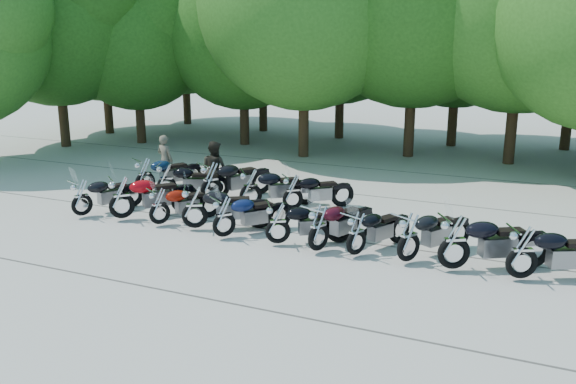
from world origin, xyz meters
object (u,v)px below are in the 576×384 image
at_px(motorcycle_6, 319,227).
at_px(motorcycle_9, 455,241).
at_px(motorcycle_8, 409,236).
at_px(motorcycle_2, 159,205).
at_px(motorcycle_10, 523,251).
at_px(motorcycle_15, 293,191).
at_px(motorcycle_7, 357,232).
at_px(motorcycle_5, 278,222).
at_px(motorcycle_1, 121,196).
at_px(motorcycle_11, 145,174).
at_px(motorcycle_12, 166,179).
at_px(motorcycle_13, 211,180).
at_px(rider_1, 214,169).
at_px(motorcycle_0, 81,197).
at_px(motorcycle_3, 194,206).
at_px(motorcycle_4, 224,216).
at_px(rider_0, 165,160).
at_px(motorcycle_14, 251,186).

height_order(motorcycle_6, motorcycle_9, motorcycle_9).
distance_m(motorcycle_6, motorcycle_8, 2.13).
relative_size(motorcycle_2, motorcycle_10, 0.87).
xyz_separation_m(motorcycle_10, motorcycle_15, (-6.52, 2.90, -0.06)).
distance_m(motorcycle_2, motorcycle_7, 5.63).
xyz_separation_m(motorcycle_5, motorcycle_7, (2.01, 0.03, -0.01)).
distance_m(motorcycle_1, motorcycle_2, 1.27).
bearing_deg(motorcycle_9, motorcycle_10, -119.70).
height_order(motorcycle_11, motorcycle_12, motorcycle_11).
xyz_separation_m(motorcycle_7, motorcycle_9, (2.24, -0.02, 0.12)).
height_order(motorcycle_2, motorcycle_13, motorcycle_13).
relative_size(motorcycle_15, rider_1, 1.20).
height_order(motorcycle_0, motorcycle_3, motorcycle_3).
bearing_deg(motorcycle_11, motorcycle_0, 119.25).
xyz_separation_m(motorcycle_7, motorcycle_8, (1.22, 0.05, 0.06)).
bearing_deg(motorcycle_4, motorcycle_3, 20.80).
height_order(motorcycle_10, rider_1, rider_1).
relative_size(motorcycle_13, rider_0, 1.47).
height_order(motorcycle_1, motorcycle_12, motorcycle_1).
relative_size(motorcycle_2, motorcycle_11, 0.88).
bearing_deg(motorcycle_9, motorcycle_0, 59.28).
distance_m(motorcycle_0, motorcycle_4, 4.64).
xyz_separation_m(motorcycle_14, rider_1, (-1.63, 0.66, 0.24)).
relative_size(motorcycle_1, motorcycle_14, 1.05).
bearing_deg(motorcycle_4, motorcycle_1, 32.74).
xyz_separation_m(motorcycle_10, motorcycle_11, (-11.71, 2.76, -0.01)).
relative_size(motorcycle_5, motorcycle_7, 1.01).
bearing_deg(motorcycle_15, motorcycle_5, 154.66).
relative_size(motorcycle_10, rider_0, 1.38).
bearing_deg(motorcycle_4, motorcycle_8, -141.44).
distance_m(motorcycle_4, motorcycle_12, 4.57).
height_order(motorcycle_7, motorcycle_12, motorcycle_12).
height_order(motorcycle_3, motorcycle_5, motorcycle_3).
bearing_deg(motorcycle_5, motorcycle_10, -121.90).
height_order(motorcycle_0, motorcycle_10, motorcycle_10).
bearing_deg(motorcycle_8, motorcycle_15, -4.01).
height_order(motorcycle_2, motorcycle_11, motorcycle_11).
bearing_deg(motorcycle_11, motorcycle_9, -164.91).
distance_m(motorcycle_5, motorcycle_7, 2.01).
xyz_separation_m(motorcycle_1, motorcycle_7, (6.89, -0.12, -0.10)).
height_order(motorcycle_0, motorcycle_13, motorcycle_13).
bearing_deg(motorcycle_7, motorcycle_8, -151.52).
distance_m(motorcycle_15, rider_0, 5.52).
bearing_deg(motorcycle_0, motorcycle_8, -155.79).
bearing_deg(motorcycle_15, motorcycle_7, -177.15).
bearing_deg(motorcycle_2, motorcycle_0, 37.30).
bearing_deg(motorcycle_0, motorcycle_15, -126.84).
height_order(motorcycle_0, motorcycle_14, motorcycle_14).
height_order(motorcycle_1, motorcycle_13, motorcycle_13).
height_order(motorcycle_5, motorcycle_9, motorcycle_9).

